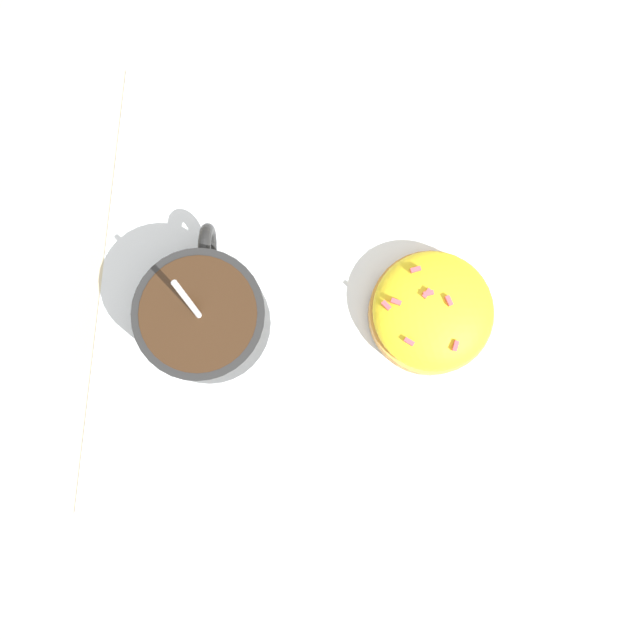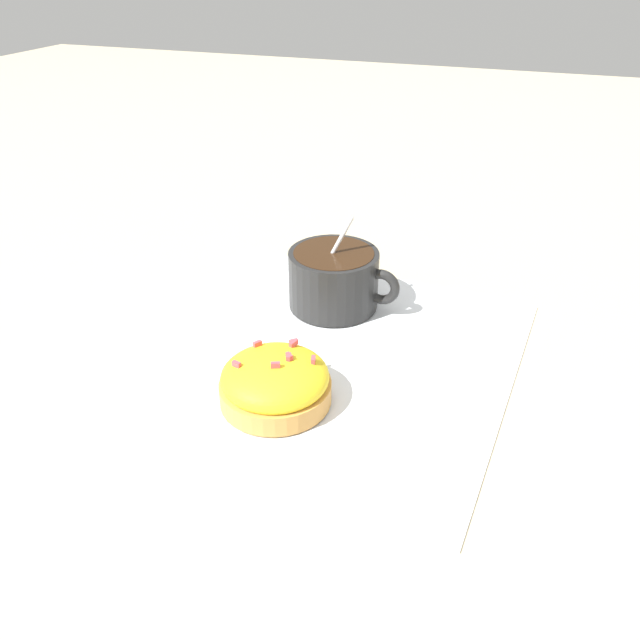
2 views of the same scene
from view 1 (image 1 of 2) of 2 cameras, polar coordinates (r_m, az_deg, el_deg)
The scene contains 4 objects.
ground_plane at distance 0.55m, azimuth -0.19°, elevation 1.31°, with size 3.00×3.00×0.00m, color #C6B793.
paper_napkin at distance 0.54m, azimuth -0.19°, elevation 1.34°, with size 0.35×0.36×0.00m.
coffee_cup at distance 0.52m, azimuth -8.99°, elevation 0.26°, with size 0.09×0.11×0.09m.
frosted_pastry at distance 0.53m, azimuth 8.38°, elevation 0.62°, with size 0.09×0.09×0.04m.
Camera 1 is at (0.00, -0.08, 0.54)m, focal length 42.00 mm.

